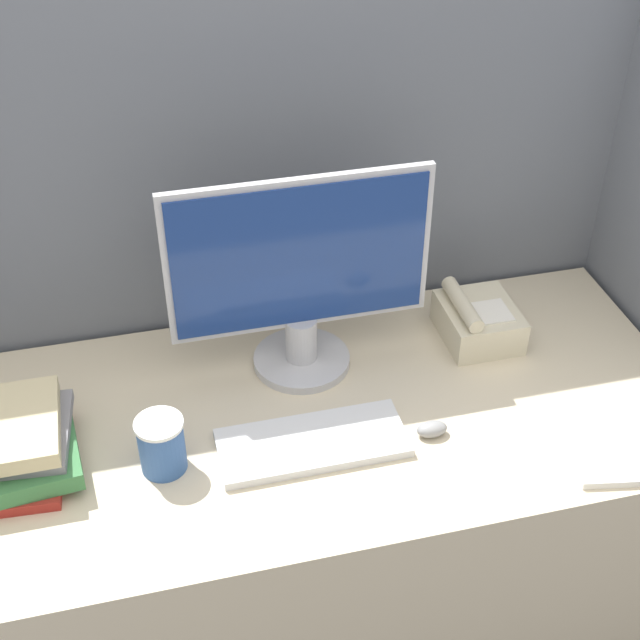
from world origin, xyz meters
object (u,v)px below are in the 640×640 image
Objects in this scene: monitor at (300,280)px; mouse at (432,429)px; coffee_cup at (162,445)px; book_stack at (19,444)px; desk_telephone at (477,321)px; keyboard at (312,443)px.

monitor is 8.80× the size of mouse.
mouse is at bearing -4.48° from coffee_cup.
book_stack is at bearing -163.69° from monitor.
mouse is 0.34× the size of desk_telephone.
coffee_cup is at bearing 175.52° from mouse.
desk_telephone is at bearing -0.61° from monitor.
coffee_cup is 0.28m from book_stack.
desk_telephone is at bearing 17.91° from coffee_cup.
monitor is 1.48× the size of keyboard.
book_stack is at bearing -170.44° from desk_telephone.
mouse is at bearing -126.38° from desk_telephone.
coffee_cup reaches higher than book_stack.
book_stack is (-0.82, 0.12, 0.04)m from mouse.
desk_telephone is at bearing 53.62° from mouse.
coffee_cup is at bearing -162.09° from desk_telephone.
desk_telephone is at bearing 29.64° from keyboard.
coffee_cup is (-0.34, -0.25, -0.17)m from monitor.
desk_telephone reaches higher than mouse.
monitor is 0.46m from desk_telephone.
monitor is at bearing 36.54° from coffee_cup.
coffee_cup is at bearing -143.46° from monitor.
book_stack reaches higher than mouse.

